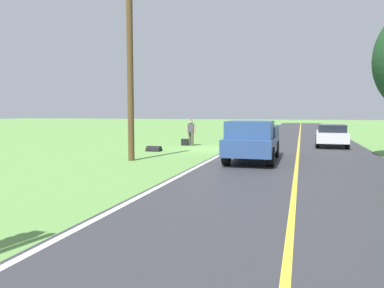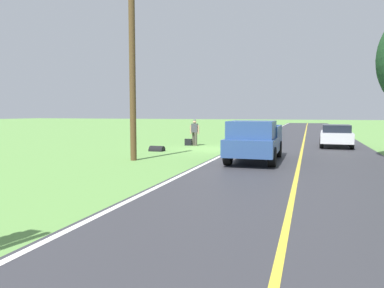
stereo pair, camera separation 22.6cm
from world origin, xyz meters
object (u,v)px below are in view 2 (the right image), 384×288
pickup_truck_passing (255,140)px  sedan_near_oncoming (336,135)px  hitchhiker_walking (195,131)px  suitcase_carried (188,142)px  utility_pole_roadside (132,76)px

pickup_truck_passing → sedan_near_oncoming: pickup_truck_passing is taller
hitchhiker_walking → suitcase_carried: bearing=14.7°
pickup_truck_passing → hitchhiker_walking: bearing=-53.7°
sedan_near_oncoming → utility_pole_roadside: utility_pole_roadside is taller
suitcase_carried → pickup_truck_passing: 8.49m
hitchhiker_walking → pickup_truck_passing: pickup_truck_passing is taller
suitcase_carried → utility_pole_roadside: utility_pole_roadside is taller
hitchhiker_walking → utility_pole_roadside: size_ratio=0.23×
hitchhiker_walking → pickup_truck_passing: 8.29m
sedan_near_oncoming → hitchhiker_walking: bearing=12.5°
hitchhiker_walking → sedan_near_oncoming: (-8.84, -1.96, -0.23)m
pickup_truck_passing → utility_pole_roadside: bearing=14.1°
hitchhiker_walking → suitcase_carried: 0.87m
hitchhiker_walking → suitcase_carried: hitchhiker_walking is taller
sedan_near_oncoming → suitcase_carried: bearing=12.6°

